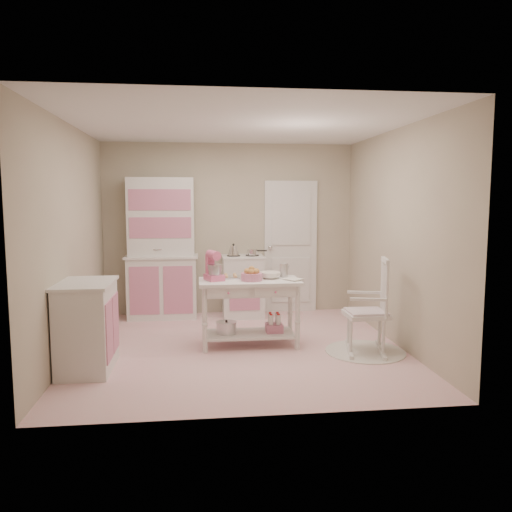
# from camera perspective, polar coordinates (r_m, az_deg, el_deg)

# --- Properties ---
(room_shell) EXTENTS (3.84, 3.84, 2.62)m
(room_shell) POSITION_cam_1_polar(r_m,az_deg,el_deg) (5.78, -1.88, 5.41)
(room_shell) COLOR pink
(room_shell) RESTS_ON ground
(door) EXTENTS (0.82, 0.05, 2.04)m
(door) POSITION_cam_1_polar(r_m,az_deg,el_deg) (7.80, 3.97, 1.07)
(door) COLOR white
(door) RESTS_ON ground
(hutch) EXTENTS (1.06, 0.50, 2.08)m
(hutch) POSITION_cam_1_polar(r_m,az_deg,el_deg) (7.48, -10.74, 0.89)
(hutch) COLOR white
(hutch) RESTS_ON ground
(stove) EXTENTS (0.62, 0.57, 0.92)m
(stove) POSITION_cam_1_polar(r_m,az_deg,el_deg) (7.52, -1.49, -3.44)
(stove) COLOR white
(stove) RESTS_ON ground
(base_cabinet) EXTENTS (0.54, 0.84, 0.92)m
(base_cabinet) POSITION_cam_1_polar(r_m,az_deg,el_deg) (5.46, -18.76, -7.59)
(base_cabinet) COLOR white
(base_cabinet) RESTS_ON ground
(lace_rug) EXTENTS (0.92, 0.92, 0.01)m
(lace_rug) POSITION_cam_1_polar(r_m,az_deg,el_deg) (6.01, 12.35, -10.60)
(lace_rug) COLOR white
(lace_rug) RESTS_ON ground
(rocking_chair) EXTENTS (0.63, 0.81, 1.10)m
(rocking_chair) POSITION_cam_1_polar(r_m,az_deg,el_deg) (5.87, 12.48, -5.52)
(rocking_chair) COLOR white
(rocking_chair) RESTS_ON ground
(work_table) EXTENTS (1.20, 0.60, 0.80)m
(work_table) POSITION_cam_1_polar(r_m,az_deg,el_deg) (6.03, -0.74, -6.50)
(work_table) COLOR white
(work_table) RESTS_ON ground
(stand_mixer) EXTENTS (0.29, 0.33, 0.34)m
(stand_mixer) POSITION_cam_1_polar(r_m,az_deg,el_deg) (5.92, -4.81, -1.16)
(stand_mixer) COLOR pink
(stand_mixer) RESTS_ON work_table
(cookie_tray) EXTENTS (0.34, 0.24, 0.02)m
(cookie_tray) POSITION_cam_1_polar(r_m,az_deg,el_deg) (6.12, -2.32, -2.43)
(cookie_tray) COLOR silver
(cookie_tray) RESTS_ON work_table
(bread_basket) EXTENTS (0.25, 0.25, 0.09)m
(bread_basket) POSITION_cam_1_polar(r_m,az_deg,el_deg) (5.90, -0.50, -2.40)
(bread_basket) COLOR pink
(bread_basket) RESTS_ON work_table
(mixing_bowl) EXTENTS (0.25, 0.25, 0.08)m
(mixing_bowl) POSITION_cam_1_polar(r_m,az_deg,el_deg) (6.06, 1.63, -2.21)
(mixing_bowl) COLOR white
(mixing_bowl) RESTS_ON work_table
(metal_pitcher) EXTENTS (0.10, 0.10, 0.17)m
(metal_pitcher) POSITION_cam_1_polar(r_m,az_deg,el_deg) (6.16, 3.18, -1.65)
(metal_pitcher) COLOR silver
(metal_pitcher) RESTS_ON work_table
(recipe_book) EXTENTS (0.26, 0.27, 0.02)m
(recipe_book) POSITION_cam_1_polar(r_m,az_deg,el_deg) (5.90, 3.73, -2.75)
(recipe_book) COLOR white
(recipe_book) RESTS_ON work_table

